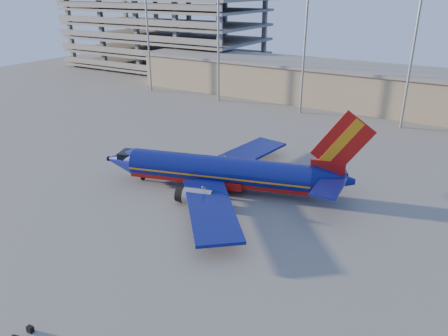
% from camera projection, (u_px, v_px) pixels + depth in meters
% --- Properties ---
extents(ground, '(220.00, 220.00, 0.00)m').
position_uv_depth(ground, '(194.00, 206.00, 52.38)').
color(ground, slate).
rests_on(ground, ground).
extents(terminal_building, '(122.00, 16.00, 8.50)m').
position_uv_depth(terminal_building, '(390.00, 89.00, 91.74)').
color(terminal_building, gray).
rests_on(terminal_building, ground).
extents(parking_garage, '(62.00, 32.00, 21.40)m').
position_uv_depth(parking_garage, '(165.00, 30.00, 135.88)').
color(parking_garage, slate).
rests_on(parking_garage, ground).
extents(light_mast_row, '(101.60, 1.60, 28.65)m').
position_uv_depth(light_mast_row, '(358.00, 27.00, 79.54)').
color(light_mast_row, gray).
rests_on(light_mast_row, ground).
extents(aircraft_main, '(33.51, 31.77, 11.64)m').
position_uv_depth(aircraft_main, '(225.00, 172.00, 55.78)').
color(aircraft_main, navy).
rests_on(aircraft_main, ground).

